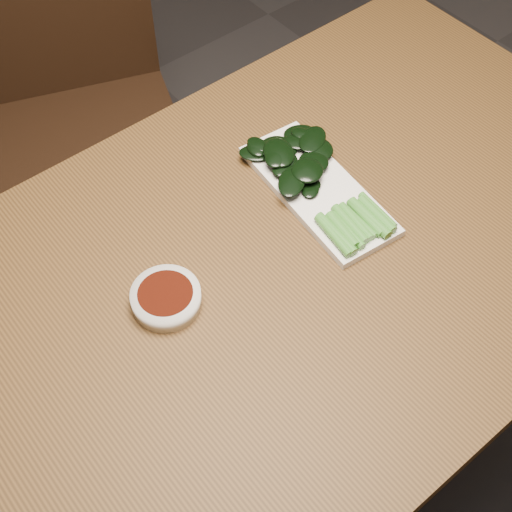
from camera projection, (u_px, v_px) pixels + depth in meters
The scene contains 6 objects.
ground at pixel (267, 447), 1.71m from camera, with size 6.00×6.00×0.00m, color #2F2C2C.
table at pixel (273, 289), 1.16m from camera, with size 1.40×0.80×0.75m.
chair_far at pixel (77, 107), 1.71m from camera, with size 0.59×0.59×0.89m.
sauce_bowl at pixel (166, 298), 1.05m from camera, with size 0.10×0.10×0.03m.
serving_plate at pixel (318, 190), 1.19m from camera, with size 0.15×0.31×0.01m.
gai_lan at pixel (312, 176), 1.18m from camera, with size 0.18×0.31×0.03m.
Camera 1 is at (-0.43, -0.49, 1.65)m, focal length 50.00 mm.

